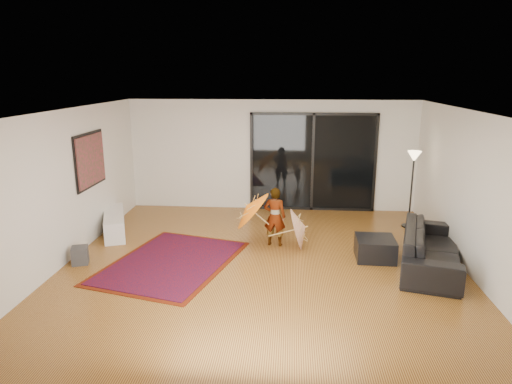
# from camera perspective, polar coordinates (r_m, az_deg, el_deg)

# --- Properties ---
(floor) EXTENTS (7.00, 7.00, 0.00)m
(floor) POSITION_cam_1_polar(r_m,az_deg,el_deg) (8.25, 0.83, -8.96)
(floor) COLOR #AB742F
(floor) RESTS_ON ground
(ceiling) EXTENTS (7.00, 7.00, 0.00)m
(ceiling) POSITION_cam_1_polar(r_m,az_deg,el_deg) (7.59, 0.90, 10.09)
(ceiling) COLOR white
(ceiling) RESTS_ON wall_back
(wall_back) EXTENTS (7.00, 0.00, 7.00)m
(wall_back) POSITION_cam_1_polar(r_m,az_deg,el_deg) (11.23, 1.99, 4.58)
(wall_back) COLOR silver
(wall_back) RESTS_ON floor
(wall_front) EXTENTS (7.00, 0.00, 7.00)m
(wall_front) POSITION_cam_1_polar(r_m,az_deg,el_deg) (4.51, -1.99, -10.90)
(wall_front) COLOR silver
(wall_front) RESTS_ON floor
(wall_left) EXTENTS (0.00, 7.00, 7.00)m
(wall_left) POSITION_cam_1_polar(r_m,az_deg,el_deg) (8.75, -22.68, 0.59)
(wall_left) COLOR silver
(wall_left) RESTS_ON floor
(wall_right) EXTENTS (0.00, 7.00, 7.00)m
(wall_right) POSITION_cam_1_polar(r_m,az_deg,el_deg) (8.36, 25.56, -0.32)
(wall_right) COLOR silver
(wall_right) RESTS_ON floor
(sliding_door) EXTENTS (3.06, 0.07, 2.40)m
(sliding_door) POSITION_cam_1_polar(r_m,az_deg,el_deg) (11.22, 7.10, 3.70)
(sliding_door) COLOR black
(sliding_door) RESTS_ON wall_back
(painting) EXTENTS (0.04, 1.28, 1.08)m
(painting) POSITION_cam_1_polar(r_m,az_deg,el_deg) (9.55, -19.99, 3.78)
(painting) COLOR black
(painting) RESTS_ON wall_left
(media_console) EXTENTS (0.94, 1.63, 0.44)m
(media_console) POSITION_cam_1_polar(r_m,az_deg,el_deg) (10.17, -17.27, -3.69)
(media_console) COLOR white
(media_console) RESTS_ON floor
(speaker) EXTENTS (0.35, 0.35, 0.31)m
(speaker) POSITION_cam_1_polar(r_m,az_deg,el_deg) (8.78, -21.15, -7.39)
(speaker) COLOR #424244
(speaker) RESTS_ON floor
(persian_rug) EXTENTS (2.62, 3.17, 0.02)m
(persian_rug) POSITION_cam_1_polar(r_m,az_deg,el_deg) (8.43, -10.51, -8.61)
(persian_rug) COLOR #561707
(persian_rug) RESTS_ON floor
(sofa) EXTENTS (1.52, 2.54, 0.69)m
(sofa) POSITION_cam_1_polar(r_m,az_deg,el_deg) (8.59, 21.08, -6.52)
(sofa) COLOR black
(sofa) RESTS_ON floor
(ottoman) EXTENTS (0.71, 0.71, 0.39)m
(ottoman) POSITION_cam_1_polar(r_m,az_deg,el_deg) (8.68, 14.66, -6.83)
(ottoman) COLOR black
(ottoman) RESTS_ON floor
(floor_lamp) EXTENTS (0.29, 0.29, 1.70)m
(floor_lamp) POSITION_cam_1_polar(r_m,az_deg,el_deg) (10.38, 19.07, 2.90)
(floor_lamp) COLOR black
(floor_lamp) RESTS_ON floor
(child) EXTENTS (0.46, 0.33, 1.17)m
(child) POSITION_cam_1_polar(r_m,az_deg,el_deg) (8.92, 2.36, -3.11)
(child) COLOR #999999
(child) RESTS_ON floor
(parasol_orange) EXTENTS (0.72, 0.90, 0.90)m
(parasol_orange) POSITION_cam_1_polar(r_m,az_deg,el_deg) (8.86, -1.20, -2.21)
(parasol_orange) COLOR orange
(parasol_orange) RESTS_ON child
(parasol_white) EXTENTS (0.53, 0.82, 0.88)m
(parasol_white) POSITION_cam_1_polar(r_m,az_deg,el_deg) (8.80, 6.23, -3.99)
(parasol_white) COLOR silver
(parasol_white) RESTS_ON floor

